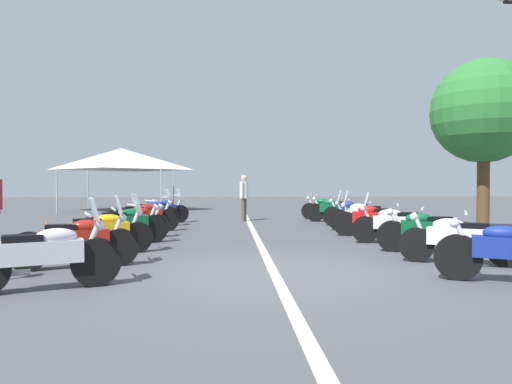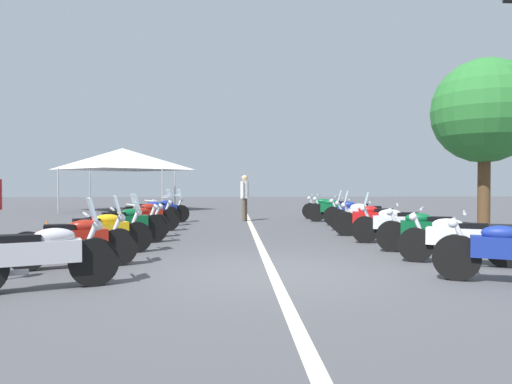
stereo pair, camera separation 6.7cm
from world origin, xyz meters
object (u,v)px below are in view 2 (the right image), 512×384
Objects in this scene: motorcycle_right_row_7 at (335,209)px; motorcycle_left_row_4 at (133,221)px; roadside_tree_0 at (485,112)px; motorcycle_right_row_1 at (458,239)px; motorcycle_left_row_2 at (100,232)px; motorcycle_right_row_2 at (427,231)px; event_tent at (123,159)px; motorcycle_right_row_5 at (364,215)px; motorcycle_right_row_8 at (327,208)px; motorcycle_left_row_5 at (143,216)px; motorcycle_left_row_6 at (150,212)px; motorcycle_right_row_3 at (396,224)px; motorcycle_left_row_3 at (124,224)px; motorcycle_right_row_4 at (374,219)px; motorcycle_right_row_6 at (353,212)px; motorcycle_left_row_0 at (42,255)px; traffic_cone_0 at (47,233)px; motorcycle_left_row_7 at (163,210)px; bystander_1 at (245,194)px; motorcycle_left_row_1 at (76,240)px.

motorcycle_left_row_4 is at bearing 55.53° from motorcycle_right_row_7.
roadside_tree_0 is (-0.05, -9.31, 2.88)m from motorcycle_left_row_4.
motorcycle_left_row_2 is at bearing 13.99° from motorcycle_right_row_1.
event_tent is at bearing -38.00° from motorcycle_right_row_2.
motorcycle_right_row_2 is 0.92× the size of motorcycle_right_row_5.
motorcycle_right_row_8 is (5.84, -6.29, 0.01)m from motorcycle_left_row_4.
motorcycle_left_row_2 is at bearing 48.70° from motorcycle_right_row_5.
motorcycle_left_row_5 is 0.44× the size of roadside_tree_0.
motorcycle_left_row_5 is 1.58m from motorcycle_left_row_6.
motorcycle_right_row_3 reaches higher than motorcycle_right_row_7.
roadside_tree_0 reaches higher than motorcycle_left_row_3.
motorcycle_left_row_4 is 0.89× the size of motorcycle_right_row_4.
motorcycle_right_row_5 reaches higher than motorcycle_right_row_6.
motorcycle_left_row_0 is at bearing -118.77° from motorcycle_left_row_3.
motorcycle_right_row_5 is at bearing -37.68° from motorcycle_left_row_6.
motorcycle_right_row_2 is at bearing -42.63° from motorcycle_left_row_3.
motorcycle_right_row_4 reaches higher than motorcycle_right_row_3.
motorcycle_left_row_6 is 0.92× the size of motorcycle_right_row_3.
motorcycle_left_row_2 is at bearing -132.43° from traffic_cone_0.
traffic_cone_0 is at bearing 156.27° from motorcycle_left_row_3.
roadside_tree_0 is (-5.88, -3.02, 2.87)m from motorcycle_right_row_8.
motorcycle_right_row_2 is 2.91m from motorcycle_right_row_4.
event_tent is at bearing 84.40° from motorcycle_left_row_6.
motorcycle_left_row_7 is 0.93× the size of motorcycle_right_row_7.
motorcycle_right_row_5 is at bearing 26.33° from motorcycle_left_row_0.
motorcycle_left_row_4 is 12.55m from event_tent.
motorcycle_right_row_1 is at bearing 105.36° from motorcycle_right_row_5.
motorcycle_right_row_4 is at bearing -36.71° from bystander_1.
motorcycle_right_row_2 is at bearing 105.59° from motorcycle_right_row_5.
bystander_1 is at bearing -31.98° from motorcycle_right_row_5.
motorcycle_right_row_3 is 4.32m from roadside_tree_0.
motorcycle_left_row_5 is at bearing -15.37° from motorcycle_right_row_1.
event_tent is at bearing 82.11° from motorcycle_left_row_1.
motorcycle_left_row_6 reaches higher than motorcycle_left_row_5.
motorcycle_right_row_8 is (1.43, -6.19, -0.01)m from motorcycle_left_row_7.
motorcycle_right_row_5 is at bearing 5.81° from motorcycle_left_row_2.
motorcycle_right_row_2 reaches higher than motorcycle_right_row_8.
motorcycle_left_row_0 reaches higher than motorcycle_right_row_2.
traffic_cone_0 is at bearing 58.45° from motorcycle_right_row_8.
motorcycle_left_row_5 is 3.31m from traffic_cone_0.
motorcycle_left_row_4 is at bearing 3.05° from motorcycle_right_row_3.
motorcycle_right_row_3 reaches higher than motorcycle_left_row_2.
roadside_tree_0 is (-1.53, -9.34, 2.86)m from motorcycle_left_row_5.
bystander_1 is (6.66, 3.37, 0.54)m from motorcycle_right_row_3.
motorcycle_right_row_8 reaches higher than motorcycle_left_row_4.
motorcycle_right_row_2 reaches higher than motorcycle_right_row_6.
event_tent is (11.97, 3.04, 2.20)m from motorcycle_left_row_4.
motorcycle_left_row_6 reaches higher than motorcycle_right_row_6.
motorcycle_left_row_1 is (1.62, 0.09, -0.01)m from motorcycle_left_row_0.
motorcycle_right_row_6 is at bearing 31.30° from motorcycle_left_row_0.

